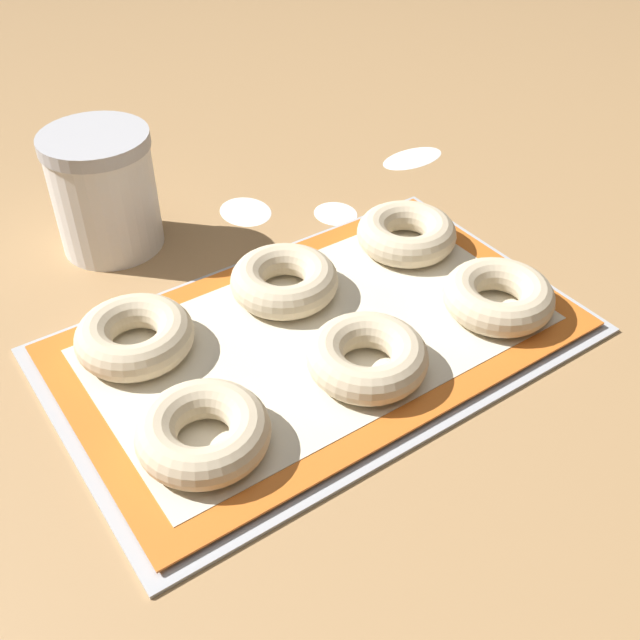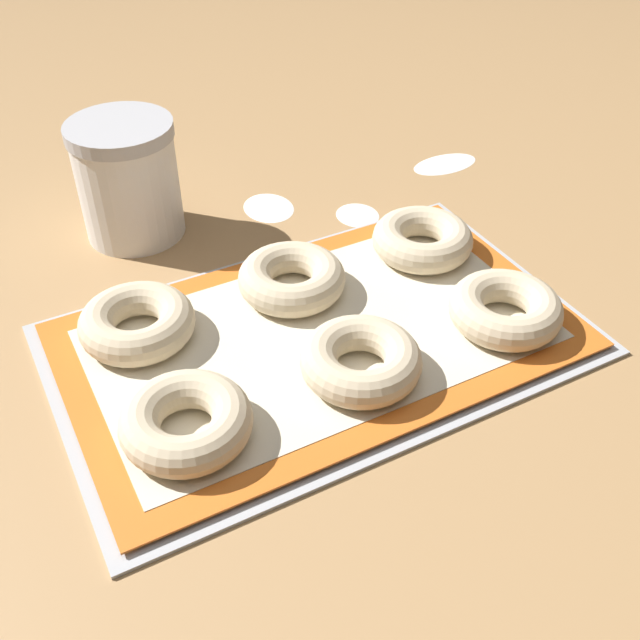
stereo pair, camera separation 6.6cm
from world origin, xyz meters
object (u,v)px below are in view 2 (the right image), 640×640
object	(u,v)px
bagel_back_left	(137,323)
bagel_front_left	(186,422)
bagel_back_center	(292,278)
bagel_front_right	(505,309)
flour_canister	(128,180)
bagel_back_right	(422,239)
baking_tray	(320,339)
bagel_front_center	(361,360)

from	to	relation	value
bagel_back_left	bagel_front_left	bearing A→B (deg)	-91.37
bagel_back_left	bagel_back_center	xyz separation A→B (m)	(0.17, -0.01, 0.00)
bagel_front_right	bagel_back_left	xyz separation A→B (m)	(-0.34, 0.16, 0.00)
bagel_front_left	flour_canister	distance (m)	0.37
bagel_back_right	bagel_front_right	bearing A→B (deg)	-89.15
baking_tray	bagel_front_center	distance (m)	0.08
bagel_back_center	bagel_back_right	xyz separation A→B (m)	(0.17, -0.00, 0.00)
bagel_front_left	bagel_back_left	bearing A→B (deg)	88.63
baking_tray	bagel_front_left	distance (m)	0.18
bagel_front_right	flour_canister	distance (m)	0.47
bagel_front_left	bagel_front_right	world-z (taller)	same
bagel_front_center	bagel_back_left	bearing A→B (deg)	137.71
baking_tray	bagel_back_right	distance (m)	0.19
bagel_back_center	bagel_front_center	bearing A→B (deg)	-90.30
baking_tray	bagel_front_right	world-z (taller)	bagel_front_right
baking_tray	bagel_front_right	bearing A→B (deg)	-22.84
baking_tray	bagel_front_right	size ratio (longest dim) A/B	4.57
baking_tray	flour_canister	xyz separation A→B (m)	(-0.10, 0.29, 0.07)
bagel_back_center	flour_canister	size ratio (longest dim) A/B	0.81
flour_canister	bagel_back_right	bearing A→B (deg)	-38.41
baking_tray	bagel_back_left	xyz separation A→B (m)	(-0.16, 0.08, 0.03)
bagel_back_right	bagel_front_center	bearing A→B (deg)	-139.42
bagel_front_center	bagel_front_left	bearing A→B (deg)	178.61
bagel_front_center	bagel_back_right	bearing A→B (deg)	40.58
flour_canister	baking_tray	bearing A→B (deg)	-70.74
bagel_front_right	bagel_back_right	size ratio (longest dim) A/B	1.00
bagel_back_left	flour_canister	xyz separation A→B (m)	(0.06, 0.21, 0.04)
bagel_front_left	bagel_front_right	distance (m)	0.35
bagel_front_left	bagel_back_left	size ratio (longest dim) A/B	1.00
bagel_front_center	bagel_back_left	size ratio (longest dim) A/B	1.00
bagel_front_left	bagel_front_right	bearing A→B (deg)	-1.25
bagel_back_center	bagel_back_left	bearing A→B (deg)	177.86
bagel_front_center	bagel_front_right	distance (m)	0.17
bagel_front_left	bagel_front_center	xyz separation A→B (m)	(0.17, -0.00, 0.00)
bagel_front_right	bagel_back_right	distance (m)	0.15
flour_canister	bagel_back_center	bearing A→B (deg)	-63.23
bagel_back_center	flour_canister	xyz separation A→B (m)	(-0.11, 0.22, 0.04)
bagel_front_center	flour_canister	bearing A→B (deg)	106.53
bagel_back_left	flour_canister	bearing A→B (deg)	73.52
bagel_front_center	flour_canister	xyz separation A→B (m)	(-0.11, 0.37, 0.04)
baking_tray	bagel_back_left	world-z (taller)	bagel_back_left
bagel_back_left	bagel_back_right	xyz separation A→B (m)	(0.34, -0.01, 0.00)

